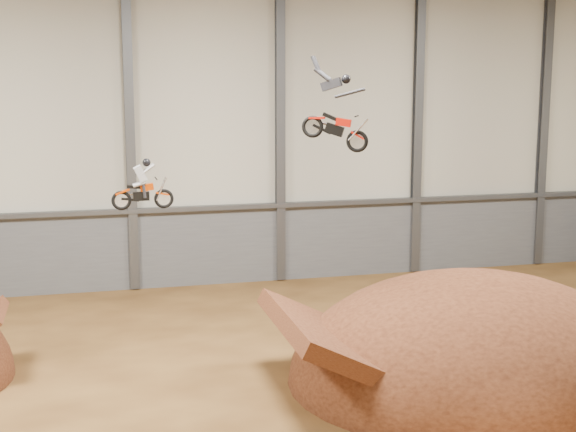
{
  "coord_description": "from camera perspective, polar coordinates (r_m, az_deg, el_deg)",
  "views": [
    {
      "loc": [
        -5.27,
        -20.43,
        9.3
      ],
      "look_at": [
        0.95,
        4.0,
        4.94
      ],
      "focal_mm": 50.0,
      "sensor_mm": 36.0,
      "label": 1
    }
  ],
  "objects": [
    {
      "name": "lower_band_back",
      "position": [
        36.51,
        -5.68,
        -2.18
      ],
      "size": [
        39.8,
        0.18,
        3.5
      ],
      "primitive_type": "cube",
      "color": "#595C61",
      "rests_on": "ground"
    },
    {
      "name": "steel_column_3",
      "position": [
        36.34,
        -0.56,
        6.18
      ],
      "size": [
        0.4,
        0.36,
        13.9
      ],
      "primitive_type": "cube",
      "color": "#47494F",
      "rests_on": "ground"
    },
    {
      "name": "fmx_rider_b",
      "position": [
        23.63,
        3.14,
        7.9
      ],
      "size": [
        3.24,
        2.15,
        2.99
      ],
      "primitive_type": null,
      "rotation": [
        0.0,
        0.3,
        -0.47
      ],
      "color": "red"
    },
    {
      "name": "steel_column_2",
      "position": [
        35.36,
        -11.18,
        5.89
      ],
      "size": [
        0.4,
        0.36,
        13.9
      ],
      "primitive_type": "cube",
      "color": "#47494F",
      "rests_on": "ground"
    },
    {
      "name": "steel_column_5",
      "position": [
        41.56,
        17.7,
        6.17
      ],
      "size": [
        0.4,
        0.36,
        13.9
      ],
      "primitive_type": "cube",
      "color": "#47494F",
      "rests_on": "ground"
    },
    {
      "name": "fmx_rider_a",
      "position": [
        25.62,
        -10.32,
        2.41
      ],
      "size": [
        1.93,
        0.74,
        1.75
      ],
      "primitive_type": null,
      "rotation": [
        0.0,
        -0.0,
        0.01
      ],
      "color": "#D13C00"
    },
    {
      "name": "steel_column_4",
      "position": [
        38.46,
        9.19,
        6.25
      ],
      "size": [
        0.4,
        0.36,
        13.9
      ],
      "primitive_type": "cube",
      "color": "#47494F",
      "rests_on": "ground"
    },
    {
      "name": "back_wall",
      "position": [
        35.89,
        -5.85,
        6.08
      ],
      "size": [
        40.0,
        0.1,
        14.0
      ],
      "primitive_type": "cube",
      "color": "beige",
      "rests_on": "ground"
    },
    {
      "name": "landing_ramp",
      "position": [
        26.27,
        12.89,
        -11.19
      ],
      "size": [
        11.6,
        10.26,
        6.69
      ],
      "primitive_type": "ellipsoid",
      "color": "#38190E",
      "rests_on": "ground"
    },
    {
      "name": "floor",
      "position": [
        23.06,
        0.17,
        -13.98
      ],
      "size": [
        40.0,
        40.0,
        0.0
      ],
      "primitive_type": "plane",
      "color": "#462B12",
      "rests_on": "ground"
    },
    {
      "name": "steel_rail",
      "position": [
        36.03,
        -5.69,
        0.58
      ],
      "size": [
        39.8,
        0.35,
        0.2
      ],
      "primitive_type": "cube",
      "color": "#47494F",
      "rests_on": "lower_band_back"
    }
  ]
}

